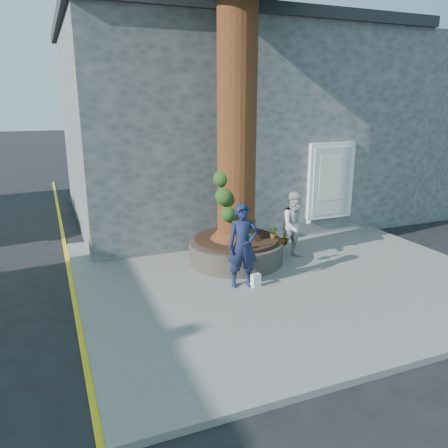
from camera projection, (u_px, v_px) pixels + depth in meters
name	position (u px, v px, depth m)	size (l,w,h in m)	color
ground	(239.00, 304.00, 8.75)	(120.00, 120.00, 0.00)	black
pavement	(280.00, 273.00, 10.17)	(9.00, 8.00, 0.12)	slate
yellow_line	(76.00, 310.00, 8.52)	(0.10, 30.00, 0.01)	yellow
stone_shop	(221.00, 124.00, 15.21)	(10.30, 8.30, 6.30)	#4D5152
neighbour_shop	(399.00, 124.00, 18.18)	(6.00, 8.00, 6.00)	#4D5152
planter	(236.00, 250.00, 10.71)	(2.30, 2.30, 0.60)	black
man	(243.00, 246.00, 9.10)	(0.66, 0.43, 1.80)	#151B3A
woman	(295.00, 225.00, 10.80)	(0.82, 0.64, 1.69)	beige
shopping_bag	(256.00, 280.00, 9.26)	(0.20, 0.12, 0.28)	white
plant_a	(249.00, 240.00, 9.80)	(0.20, 0.14, 0.39)	gray
plant_b	(252.00, 219.00, 11.64)	(0.21, 0.20, 0.38)	gray
plant_c	(284.00, 237.00, 10.13)	(0.18, 0.18, 0.32)	gray
plant_d	(274.00, 232.00, 10.57)	(0.27, 0.24, 0.30)	gray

